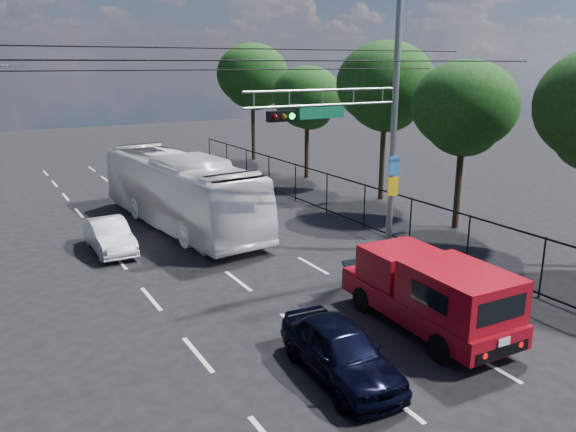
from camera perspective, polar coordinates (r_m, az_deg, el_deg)
ground at (r=13.16m, az=10.61°, el=-17.85°), size 120.00×120.00×0.00m
lane_markings at (r=24.48m, az=-11.05°, el=-1.95°), size 6.12×38.00×0.01m
signal_mast at (r=20.67m, az=8.17°, el=9.88°), size 6.43×0.39×9.50m
utility_wires at (r=18.58m, az=-6.75°, el=15.49°), size 22.00×5.04×0.74m
fence_right at (r=26.04m, az=6.20°, el=1.64°), size 0.06×34.03×2.00m
tree_right_b at (r=25.46m, az=17.44°, el=9.91°), size 4.50×4.50×7.31m
tree_right_c at (r=30.19m, az=9.84°, el=12.40°), size 5.10×5.10×8.29m
tree_right_d at (r=35.69m, az=1.96°, el=11.61°), size 4.32×4.32×7.02m
tree_right_e at (r=42.72m, az=-3.62°, el=13.64°), size 5.28×5.28×8.58m
red_pickup at (r=15.93m, az=14.18°, el=-7.41°), size 2.27×5.70×2.09m
navy_hatchback at (r=13.47m, az=5.35°, el=-13.45°), size 1.92×4.07×1.34m
white_bus at (r=25.56m, az=-10.95°, el=2.56°), size 3.84×11.89×3.25m
white_van at (r=23.00m, az=-17.70°, el=-1.91°), size 1.34×3.78×1.24m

